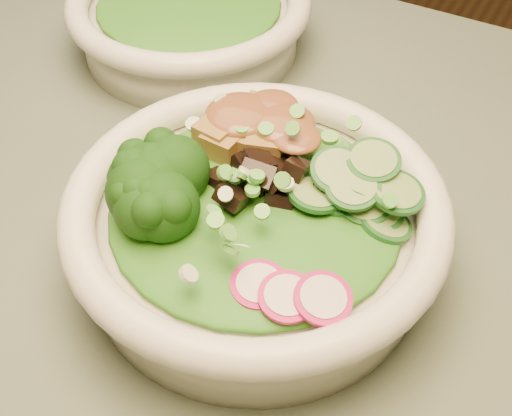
% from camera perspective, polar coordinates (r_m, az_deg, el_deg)
% --- Properties ---
extents(dining_table, '(1.20, 0.80, 0.75)m').
position_cam_1_polar(dining_table, '(0.66, -1.24, -8.58)').
color(dining_table, black).
rests_on(dining_table, ground).
extents(salad_bowl, '(0.28, 0.28, 0.07)m').
position_cam_1_polar(salad_bowl, '(0.52, 0.00, -1.56)').
color(salad_bowl, white).
rests_on(salad_bowl, dining_table).
extents(side_bowl, '(0.25, 0.25, 0.07)m').
position_cam_1_polar(side_bowl, '(0.75, -5.31, 14.83)').
color(side_bowl, white).
rests_on(side_bowl, dining_table).
extents(lettuce_bed, '(0.21, 0.21, 0.02)m').
position_cam_1_polar(lettuce_bed, '(0.50, 0.00, 0.08)').
color(lettuce_bed, '#185D13').
rests_on(lettuce_bed, salad_bowl).
extents(side_lettuce, '(0.16, 0.16, 0.02)m').
position_cam_1_polar(side_lettuce, '(0.74, -5.41, 16.07)').
color(side_lettuce, '#185D13').
rests_on(side_lettuce, side_bowl).
extents(broccoli_florets, '(0.10, 0.09, 0.05)m').
position_cam_1_polar(broccoli_florets, '(0.49, -7.49, 1.14)').
color(broccoli_florets, black).
rests_on(broccoli_florets, salad_bowl).
extents(radish_slices, '(0.12, 0.08, 0.02)m').
position_cam_1_polar(radish_slices, '(0.45, 0.53, -5.71)').
color(radish_slices, '#B50D56').
rests_on(radish_slices, salad_bowl).
extents(cucumber_slices, '(0.09, 0.09, 0.04)m').
position_cam_1_polar(cucumber_slices, '(0.50, 7.73, 1.07)').
color(cucumber_slices, '#88A45B').
rests_on(cucumber_slices, salad_bowl).
extents(mushroom_heap, '(0.09, 0.09, 0.04)m').
position_cam_1_polar(mushroom_heap, '(0.50, -0.02, 2.27)').
color(mushroom_heap, black).
rests_on(mushroom_heap, salad_bowl).
extents(tofu_cubes, '(0.11, 0.09, 0.04)m').
position_cam_1_polar(tofu_cubes, '(0.54, 0.06, 5.93)').
color(tofu_cubes, olive).
rests_on(tofu_cubes, salad_bowl).
extents(peanut_sauce, '(0.07, 0.06, 0.02)m').
position_cam_1_polar(peanut_sauce, '(0.53, 0.06, 7.03)').
color(peanut_sauce, brown).
rests_on(peanut_sauce, tofu_cubes).
extents(scallion_garnish, '(0.20, 0.20, 0.02)m').
position_cam_1_polar(scallion_garnish, '(0.48, 0.00, 2.13)').
color(scallion_garnish, '#5DB941').
rests_on(scallion_garnish, salad_bowl).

